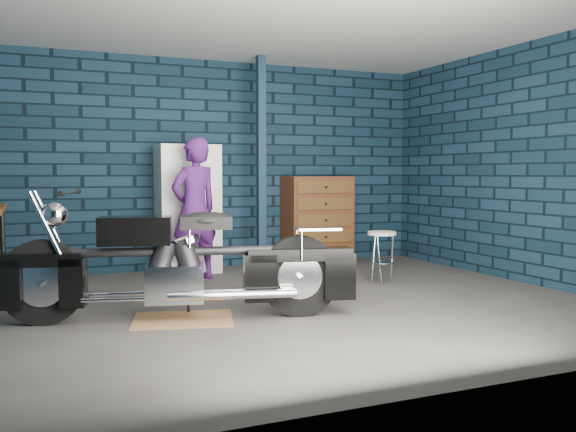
% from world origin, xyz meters
% --- Properties ---
extents(ground, '(6.00, 6.00, 0.00)m').
position_xyz_m(ground, '(0.00, 0.00, 0.00)').
color(ground, '#484643').
rests_on(ground, ground).
extents(room_walls, '(6.02, 5.01, 2.71)m').
position_xyz_m(room_walls, '(0.00, 0.55, 1.90)').
color(room_walls, black).
rests_on(room_walls, ground).
extents(support_post, '(0.10, 0.10, 2.70)m').
position_xyz_m(support_post, '(0.55, 1.95, 1.35)').
color(support_post, '#12263A').
rests_on(support_post, ground).
extents(drip_mat, '(0.96, 0.81, 0.01)m').
position_xyz_m(drip_mat, '(-0.97, -0.22, 0.00)').
color(drip_mat, '#987042').
rests_on(drip_mat, ground).
extents(motorcycle, '(2.60, 1.28, 1.10)m').
position_xyz_m(motorcycle, '(-0.97, -0.22, 0.55)').
color(motorcycle, black).
rests_on(motorcycle, ground).
extents(person, '(0.70, 0.58, 1.65)m').
position_xyz_m(person, '(-0.38, 1.67, 0.82)').
color(person, '#541E73').
rests_on(person, ground).
extents(locker, '(0.74, 0.53, 1.59)m').
position_xyz_m(locker, '(-0.33, 2.23, 0.80)').
color(locker, silver).
rests_on(locker, ground).
extents(tool_chest, '(0.90, 0.50, 1.20)m').
position_xyz_m(tool_chest, '(1.47, 2.23, 0.60)').
color(tool_chest, brown).
rests_on(tool_chest, ground).
extents(shop_stool, '(0.39, 0.39, 0.58)m').
position_xyz_m(shop_stool, '(1.51, 0.63, 0.29)').
color(shop_stool, beige).
rests_on(shop_stool, ground).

